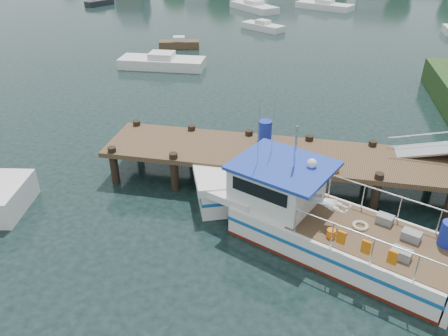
% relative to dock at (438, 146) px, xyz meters
% --- Properties ---
extents(ground_plane, '(160.00, 160.00, 0.00)m').
position_rel_dock_xyz_m(ground_plane, '(-6.51, -0.01, -2.24)').
color(ground_plane, black).
extents(dock, '(16.60, 3.00, 4.78)m').
position_rel_dock_xyz_m(dock, '(0.00, 0.00, 0.00)').
color(dock, '#4E3825').
rests_on(dock, ground).
extents(lobster_boat, '(9.25, 5.83, 4.62)m').
position_rel_dock_xyz_m(lobster_boat, '(-4.36, -3.30, -1.40)').
color(lobster_boat, silver).
rests_on(lobster_boat, ground).
extents(moored_rowboat, '(3.45, 1.88, 0.95)m').
position_rel_dock_xyz_m(moored_rowboat, '(-15.66, 19.74, -1.89)').
color(moored_rowboat, '#4E3825').
rests_on(moored_rowboat, ground).
extents(moored_far, '(6.97, 4.77, 1.13)m').
position_rel_dock_xyz_m(moored_far, '(-3.97, 40.58, -1.82)').
color(moored_far, silver).
rests_on(moored_far, ground).
extents(moored_a, '(6.11, 2.34, 1.11)m').
position_rel_dock_xyz_m(moored_a, '(-15.25, 14.16, -1.83)').
color(moored_a, silver).
rests_on(moored_a, ground).
extents(moored_b, '(4.45, 3.57, 0.96)m').
position_rel_dock_xyz_m(moored_b, '(-9.73, 27.88, -1.89)').
color(moored_b, silver).
rests_on(moored_b, ground).
extents(moored_d, '(6.40, 6.61, 1.17)m').
position_rel_dock_xyz_m(moored_d, '(-12.07, 38.08, -1.81)').
color(moored_d, silver).
rests_on(moored_d, ground).
extents(moored_e, '(2.81, 3.76, 1.00)m').
position_rel_dock_xyz_m(moored_e, '(-31.37, 37.76, -1.87)').
color(moored_e, black).
rests_on(moored_e, ground).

